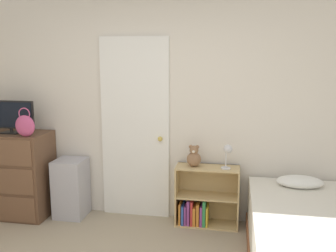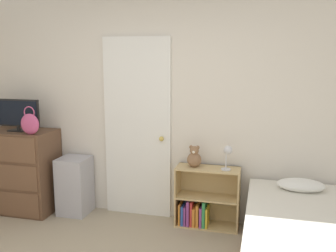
# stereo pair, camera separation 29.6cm
# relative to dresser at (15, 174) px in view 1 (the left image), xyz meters

# --- Properties ---
(wall_back) EXTENTS (10.00, 0.06, 2.55)m
(wall_back) POSITION_rel_dresser_xyz_m (1.67, 0.30, 0.77)
(wall_back) COLOR silver
(wall_back) RESTS_ON ground_plane
(door_closed) EXTENTS (0.80, 0.09, 2.09)m
(door_closed) POSITION_rel_dresser_xyz_m (1.41, 0.25, 0.55)
(door_closed) COLOR white
(door_closed) RESTS_ON ground_plane
(dresser) EXTENTS (0.83, 0.51, 1.00)m
(dresser) POSITION_rel_dresser_xyz_m (0.00, 0.00, 0.00)
(dresser) COLOR brown
(dresser) RESTS_ON ground_plane
(tv) EXTENTS (0.58, 0.16, 0.38)m
(tv) POSITION_rel_dresser_xyz_m (0.01, -0.02, 0.70)
(tv) COLOR black
(tv) RESTS_ON dresser
(handbag) EXTENTS (0.23, 0.09, 0.32)m
(handbag) POSITION_rel_dresser_xyz_m (0.28, -0.17, 0.63)
(handbag) COLOR #C64C7F
(handbag) RESTS_ON dresser
(storage_bin) EXTENTS (0.35, 0.35, 0.69)m
(storage_bin) POSITION_rel_dresser_xyz_m (0.67, 0.08, -0.16)
(storage_bin) COLOR #ADADB7
(storage_bin) RESTS_ON ground_plane
(bookshelf) EXTENTS (0.70, 0.28, 0.68)m
(bookshelf) POSITION_rel_dresser_xyz_m (2.22, 0.12, -0.24)
(bookshelf) COLOR tan
(bookshelf) RESTS_ON ground_plane
(teddy_bear) EXTENTS (0.16, 0.16, 0.24)m
(teddy_bear) POSITION_rel_dresser_xyz_m (2.12, 0.12, 0.28)
(teddy_bear) COLOR #8C6647
(teddy_bear) RESTS_ON bookshelf
(desk_lamp) EXTENTS (0.12, 0.11, 0.27)m
(desk_lamp) POSITION_rel_dresser_xyz_m (2.48, 0.08, 0.37)
(desk_lamp) COLOR silver
(desk_lamp) RESTS_ON bookshelf
(bed) EXTENTS (1.03, 1.91, 0.67)m
(bed) POSITION_rel_dresser_xyz_m (3.22, -0.69, -0.22)
(bed) COLOR brown
(bed) RESTS_ON ground_plane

